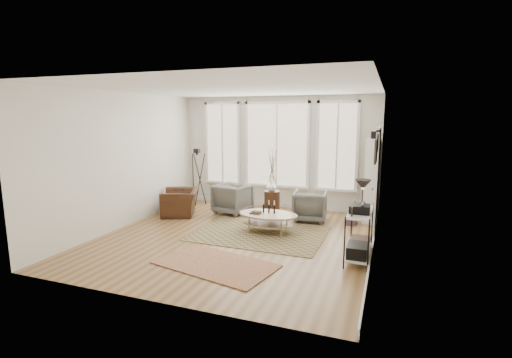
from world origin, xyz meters
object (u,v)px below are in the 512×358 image
at_px(armchair_left, 233,198).
at_px(accent_chair, 180,202).
at_px(side_table, 272,183).
at_px(bookcase, 372,180).
at_px(low_shelf, 359,229).
at_px(coffee_table, 268,218).
at_px(armchair_right, 310,206).

distance_m(armchair_left, accent_chair, 1.29).
relative_size(armchair_left, side_table, 0.50).
bearing_deg(armchair_left, bookcase, -159.58).
bearing_deg(low_shelf, armchair_left, 147.71).
xyz_separation_m(bookcase, side_table, (-2.32, -0.25, -0.18)).
bearing_deg(low_shelf, coffee_table, 155.77).
distance_m(bookcase, accent_chair, 4.59).
bearing_deg(armchair_left, side_table, -153.56).
relative_size(low_shelf, accent_chair, 1.38).
xyz_separation_m(low_shelf, accent_chair, (-4.36, 1.44, -0.20)).
bearing_deg(side_table, coffee_table, -75.80).
bearing_deg(accent_chair, low_shelf, 48.38).
bearing_deg(coffee_table, armchair_left, 138.08).
bearing_deg(accent_chair, coffee_table, 53.32).
bearing_deg(bookcase, accent_chair, -166.22).
distance_m(coffee_table, side_table, 1.53).
height_order(coffee_table, accent_chair, accent_chair).
distance_m(low_shelf, armchair_left, 3.80).
relative_size(low_shelf, armchair_left, 1.62).
bearing_deg(accent_chair, armchair_left, 93.83).
bearing_deg(low_shelf, accent_chair, 161.72).
xyz_separation_m(coffee_table, armchair_right, (0.64, 1.15, 0.04)).
bearing_deg(accent_chair, side_table, 88.42).
bearing_deg(coffee_table, side_table, 104.20).
height_order(bookcase, coffee_table, bookcase).
xyz_separation_m(bookcase, low_shelf, (-0.06, -2.52, -0.44)).
relative_size(bookcase, coffee_table, 1.64).
relative_size(coffee_table, armchair_left, 1.55).
distance_m(low_shelf, armchair_right, 2.38).
xyz_separation_m(low_shelf, armchair_right, (-1.27, 2.01, -0.17)).
relative_size(armchair_left, armchair_right, 1.06).
bearing_deg(armchair_left, armchair_right, -168.75).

